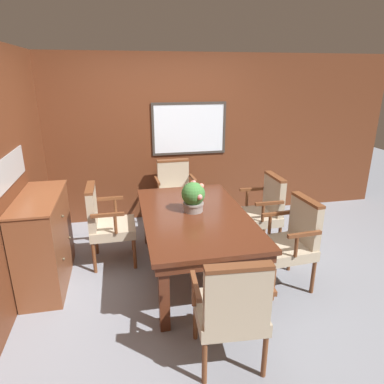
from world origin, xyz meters
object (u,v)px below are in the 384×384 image
at_px(chair_right_far, 263,209).
at_px(chair_head_far, 175,190).
at_px(chair_head_near, 232,307).
at_px(chair_left_far, 106,221).
at_px(sideboard_cabinet, 45,240).
at_px(potted_plant, 193,196).
at_px(chair_right_near, 292,239).
at_px(dining_table, 195,221).

height_order(chair_right_far, chair_head_far, same).
distance_m(chair_head_near, chair_left_far, 2.03).
height_order(chair_head_far, sideboard_cabinet, sideboard_cabinet).
xyz_separation_m(potted_plant, sideboard_cabinet, (-1.59, 0.07, -0.40)).
bearing_deg(chair_right_near, chair_head_near, -49.88).
xyz_separation_m(chair_head_far, sideboard_cabinet, (-1.59, -1.23, -0.04)).
xyz_separation_m(chair_left_far, chair_right_far, (1.94, -0.03, 0.00)).
bearing_deg(chair_head_near, dining_table, -86.42).
relative_size(chair_head_near, potted_plant, 2.83).
distance_m(chair_right_near, sideboard_cabinet, 2.59).
distance_m(chair_left_far, chair_right_near, 2.09).
height_order(chair_head_near, chair_head_far, same).
height_order(chair_left_far, chair_head_far, same).
xyz_separation_m(chair_head_far, potted_plant, (-0.00, -1.29, 0.36)).
relative_size(chair_head_near, chair_head_far, 1.00).
xyz_separation_m(dining_table, potted_plant, (0.00, 0.08, 0.26)).
height_order(chair_right_near, potted_plant, potted_plant).
relative_size(dining_table, potted_plant, 5.58).
height_order(dining_table, chair_head_near, chair_head_near).
distance_m(dining_table, chair_right_near, 1.03).
relative_size(dining_table, sideboard_cabinet, 1.73).
height_order(potted_plant, sideboard_cabinet, potted_plant).
distance_m(dining_table, potted_plant, 0.27).
relative_size(chair_right_near, chair_head_far, 1.00).
height_order(chair_left_far, chair_right_far, same).
relative_size(chair_head_far, sideboard_cabinet, 0.88).
height_order(chair_left_far, sideboard_cabinet, sideboard_cabinet).
height_order(chair_right_far, sideboard_cabinet, sideboard_cabinet).
bearing_deg(dining_table, chair_left_far, 155.06).
bearing_deg(potted_plant, chair_head_near, -90.59).
bearing_deg(chair_left_far, dining_table, -115.03).
bearing_deg(sideboard_cabinet, potted_plant, -2.42).
relative_size(dining_table, chair_right_near, 1.97).
height_order(chair_right_far, chair_right_near, same).
xyz_separation_m(chair_left_far, sideboard_cabinet, (-0.62, -0.30, -0.04)).
bearing_deg(dining_table, chair_right_near, -23.94).
bearing_deg(chair_right_near, chair_left_far, -118.34).
bearing_deg(potted_plant, chair_right_near, -28.08).
xyz_separation_m(dining_table, chair_head_far, (0.00, 1.38, -0.10)).
bearing_deg(dining_table, potted_plant, 89.33).
bearing_deg(chair_head_far, chair_right_near, -64.45).
distance_m(potted_plant, sideboard_cabinet, 1.64).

